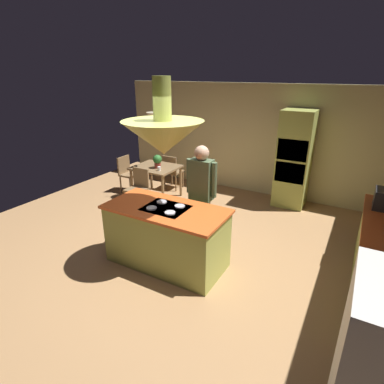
{
  "coord_description": "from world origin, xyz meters",
  "views": [
    {
      "loc": [
        2.35,
        -3.57,
        2.8
      ],
      "look_at": [
        0.1,
        0.4,
        1.0
      ],
      "focal_mm": 28.86,
      "sensor_mm": 36.0,
      "label": 1
    }
  ],
  "objects_px": {
    "dining_table": "(156,171)",
    "person_at_island": "(201,191)",
    "oven_tower": "(294,159)",
    "chair_by_back_wall": "(172,170)",
    "potted_plant_on_table": "(157,161)",
    "cup_on_table": "(159,169)",
    "chair_facing_island": "(139,186)",
    "kitchen_island": "(167,236)",
    "chair_at_corner": "(127,172)"
  },
  "relations": [
    {
      "from": "chair_by_back_wall",
      "to": "cup_on_table",
      "type": "bearing_deg",
      "value": 105.72
    },
    {
      "from": "oven_tower",
      "to": "person_at_island",
      "type": "distance_m",
      "value": 2.68
    },
    {
      "from": "person_at_island",
      "to": "chair_at_corner",
      "type": "distance_m",
      "value": 3.14
    },
    {
      "from": "dining_table",
      "to": "chair_facing_island",
      "type": "distance_m",
      "value": 0.67
    },
    {
      "from": "oven_tower",
      "to": "chair_facing_island",
      "type": "height_order",
      "value": "oven_tower"
    },
    {
      "from": "oven_tower",
      "to": "cup_on_table",
      "type": "relative_size",
      "value": 22.98
    },
    {
      "from": "chair_by_back_wall",
      "to": "kitchen_island",
      "type": "bearing_deg",
      "value": 121.71
    },
    {
      "from": "chair_at_corner",
      "to": "cup_on_table",
      "type": "xyz_separation_m",
      "value": [
        1.11,
        -0.22,
        0.3
      ]
    },
    {
      "from": "dining_table",
      "to": "potted_plant_on_table",
      "type": "relative_size",
      "value": 3.28
    },
    {
      "from": "dining_table",
      "to": "chair_facing_island",
      "type": "xyz_separation_m",
      "value": [
        0.0,
        -0.65,
        -0.15
      ]
    },
    {
      "from": "potted_plant_on_table",
      "to": "cup_on_table",
      "type": "height_order",
      "value": "potted_plant_on_table"
    },
    {
      "from": "oven_tower",
      "to": "kitchen_island",
      "type": "bearing_deg",
      "value": -108.74
    },
    {
      "from": "chair_by_back_wall",
      "to": "dining_table",
      "type": "bearing_deg",
      "value": 90.0
    },
    {
      "from": "dining_table",
      "to": "chair_at_corner",
      "type": "distance_m",
      "value": 0.88
    },
    {
      "from": "chair_at_corner",
      "to": "potted_plant_on_table",
      "type": "height_order",
      "value": "potted_plant_on_table"
    },
    {
      "from": "chair_at_corner",
      "to": "cup_on_table",
      "type": "relative_size",
      "value": 9.67
    },
    {
      "from": "kitchen_island",
      "to": "chair_facing_island",
      "type": "relative_size",
      "value": 2.08
    },
    {
      "from": "oven_tower",
      "to": "cup_on_table",
      "type": "xyz_separation_m",
      "value": [
        -2.56,
        -1.36,
        -0.23
      ]
    },
    {
      "from": "person_at_island",
      "to": "cup_on_table",
      "type": "xyz_separation_m",
      "value": [
        -1.66,
        1.17,
        -0.2
      ]
    },
    {
      "from": "chair_at_corner",
      "to": "cup_on_table",
      "type": "height_order",
      "value": "chair_at_corner"
    },
    {
      "from": "dining_table",
      "to": "chair_facing_island",
      "type": "bearing_deg",
      "value": -90.0
    },
    {
      "from": "chair_facing_island",
      "to": "chair_by_back_wall",
      "type": "distance_m",
      "value": 1.3
    },
    {
      "from": "chair_facing_island",
      "to": "cup_on_table",
      "type": "xyz_separation_m",
      "value": [
        0.24,
        0.44,
        0.3
      ]
    },
    {
      "from": "person_at_island",
      "to": "chair_by_back_wall",
      "type": "height_order",
      "value": "person_at_island"
    },
    {
      "from": "person_at_island",
      "to": "potted_plant_on_table",
      "type": "xyz_separation_m",
      "value": [
        -1.81,
        1.33,
        -0.08
      ]
    },
    {
      "from": "person_at_island",
      "to": "chair_facing_island",
      "type": "xyz_separation_m",
      "value": [
        -1.91,
        0.73,
        -0.5
      ]
    },
    {
      "from": "chair_by_back_wall",
      "to": "chair_at_corner",
      "type": "relative_size",
      "value": 1.0
    },
    {
      "from": "dining_table",
      "to": "cup_on_table",
      "type": "xyz_separation_m",
      "value": [
        0.24,
        -0.22,
        0.15
      ]
    },
    {
      "from": "oven_tower",
      "to": "chair_at_corner",
      "type": "xyz_separation_m",
      "value": [
        -3.67,
        -1.14,
        -0.53
      ]
    },
    {
      "from": "oven_tower",
      "to": "chair_at_corner",
      "type": "relative_size",
      "value": 2.38
    },
    {
      "from": "chair_at_corner",
      "to": "chair_by_back_wall",
      "type": "bearing_deg",
      "value": -53.18
    },
    {
      "from": "chair_at_corner",
      "to": "oven_tower",
      "type": "bearing_deg",
      "value": -72.7
    },
    {
      "from": "kitchen_island",
      "to": "chair_at_corner",
      "type": "xyz_separation_m",
      "value": [
        -2.57,
        2.1,
        0.03
      ]
    },
    {
      "from": "potted_plant_on_table",
      "to": "cup_on_table",
      "type": "relative_size",
      "value": 3.33
    },
    {
      "from": "oven_tower",
      "to": "potted_plant_on_table",
      "type": "xyz_separation_m",
      "value": [
        -2.71,
        -1.2,
        -0.11
      ]
    },
    {
      "from": "oven_tower",
      "to": "chair_by_back_wall",
      "type": "relative_size",
      "value": 2.38
    },
    {
      "from": "chair_facing_island",
      "to": "chair_at_corner",
      "type": "xyz_separation_m",
      "value": [
        -0.87,
        0.65,
        0.0
      ]
    },
    {
      "from": "cup_on_table",
      "to": "chair_at_corner",
      "type": "bearing_deg",
      "value": 169.07
    },
    {
      "from": "chair_by_back_wall",
      "to": "cup_on_table",
      "type": "height_order",
      "value": "chair_by_back_wall"
    },
    {
      "from": "kitchen_island",
      "to": "oven_tower",
      "type": "xyz_separation_m",
      "value": [
        1.1,
        3.24,
        0.56
      ]
    },
    {
      "from": "potted_plant_on_table",
      "to": "cup_on_table",
      "type": "xyz_separation_m",
      "value": [
        0.15,
        -0.16,
        -0.12
      ]
    },
    {
      "from": "oven_tower",
      "to": "potted_plant_on_table",
      "type": "relative_size",
      "value": 6.89
    },
    {
      "from": "person_at_island",
      "to": "cup_on_table",
      "type": "bearing_deg",
      "value": 144.87
    },
    {
      "from": "dining_table",
      "to": "cup_on_table",
      "type": "relative_size",
      "value": 10.93
    },
    {
      "from": "dining_table",
      "to": "person_at_island",
      "type": "distance_m",
      "value": 2.38
    },
    {
      "from": "kitchen_island",
      "to": "chair_facing_island",
      "type": "bearing_deg",
      "value": 139.57
    },
    {
      "from": "chair_by_back_wall",
      "to": "potted_plant_on_table",
      "type": "relative_size",
      "value": 2.9
    },
    {
      "from": "potted_plant_on_table",
      "to": "person_at_island",
      "type": "bearing_deg",
      "value": -36.18
    },
    {
      "from": "chair_facing_island",
      "to": "cup_on_table",
      "type": "distance_m",
      "value": 0.58
    },
    {
      "from": "kitchen_island",
      "to": "dining_table",
      "type": "bearing_deg",
      "value": 128.99
    }
  ]
}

